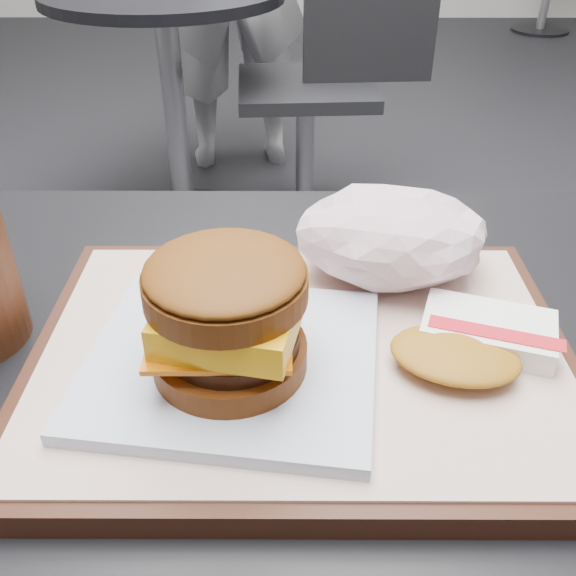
# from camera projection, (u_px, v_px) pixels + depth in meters

# --- Properties ---
(customer_table) EXTENTS (0.80, 0.60, 0.77)m
(customer_table) POSITION_uv_depth(u_px,v_px,m) (272.00, 537.00, 0.56)
(customer_table) COLOR #A5A5AA
(customer_table) RESTS_ON ground
(serving_tray) EXTENTS (0.38, 0.28, 0.02)m
(serving_tray) POSITION_uv_depth(u_px,v_px,m) (302.00, 357.00, 0.46)
(serving_tray) COLOR black
(serving_tray) RESTS_ON customer_table
(breakfast_sandwich) EXTENTS (0.21, 0.19, 0.09)m
(breakfast_sandwich) POSITION_uv_depth(u_px,v_px,m) (229.00, 326.00, 0.40)
(breakfast_sandwich) COLOR white
(breakfast_sandwich) RESTS_ON serving_tray
(hash_brown) EXTENTS (0.13, 0.11, 0.02)m
(hash_brown) POSITION_uv_depth(u_px,v_px,m) (473.00, 341.00, 0.44)
(hash_brown) COLOR white
(hash_brown) RESTS_ON serving_tray
(crumpled_wrapper) EXTENTS (0.15, 0.12, 0.07)m
(crumpled_wrapper) POSITION_uv_depth(u_px,v_px,m) (392.00, 236.00, 0.51)
(crumpled_wrapper) COLOR white
(crumpled_wrapper) RESTS_ON serving_tray
(neighbor_table) EXTENTS (0.70, 0.70, 0.75)m
(neighbor_table) POSITION_uv_depth(u_px,v_px,m) (170.00, 60.00, 1.94)
(neighbor_table) COLOR black
(neighbor_table) RESTS_ON ground
(neighbor_chair) EXTENTS (0.61, 0.45, 0.88)m
(neighbor_chair) POSITION_uv_depth(u_px,v_px,m) (328.00, 71.00, 1.99)
(neighbor_chair) COLOR #9C9CA0
(neighbor_chair) RESTS_ON ground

